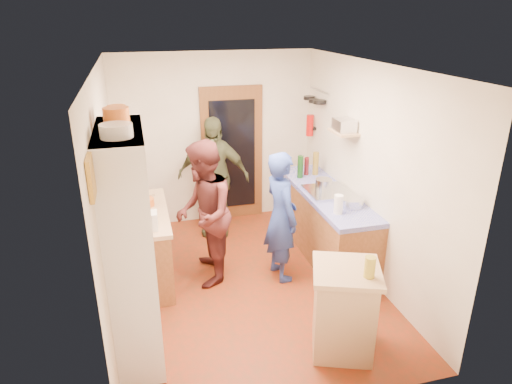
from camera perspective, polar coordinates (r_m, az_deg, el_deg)
name	(u,v)px	position (r m, az deg, el deg)	size (l,w,h in m)	color
floor	(248,283)	(5.74, -1.05, -11.31)	(3.00, 4.00, 0.02)	maroon
ceiling	(246,64)	(4.85, -1.26, 15.67)	(3.00, 4.00, 0.02)	silver
wall_back	(215,139)	(7.03, -5.10, 6.59)	(3.00, 0.02, 2.60)	beige
wall_front	(312,277)	(3.43, 7.08, -10.47)	(3.00, 0.02, 2.60)	beige
wall_left	(108,197)	(5.04, -18.07, -0.58)	(0.02, 4.00, 2.60)	beige
wall_right	(368,173)	(5.68, 13.82, 2.37)	(0.02, 4.00, 2.60)	beige
door_frame	(232,154)	(7.10, -2.99, 4.71)	(0.95, 0.06, 2.10)	brown
door_glass	(233,155)	(7.07, -2.93, 4.63)	(0.70, 0.02, 1.70)	black
hutch_body	(131,246)	(4.38, -15.38, -6.58)	(0.40, 1.20, 2.20)	white
hutch_top_shelf	(118,132)	(4.00, -16.90, 7.22)	(0.40, 1.14, 0.04)	white
plate_stack	(116,131)	(3.72, -17.08, 7.34)	(0.25, 0.25, 0.11)	white
orange_pot_a	(116,118)	(4.03, -17.05, 8.87)	(0.22, 0.22, 0.17)	orange
orange_pot_b	(117,114)	(4.27, -16.97, 9.36)	(0.16, 0.16, 0.15)	orange
left_counter_base	(144,247)	(5.79, -13.86, -6.69)	(0.60, 1.40, 0.85)	#985C34
left_counter_top	(140,214)	(5.60, -14.26, -2.63)	(0.64, 1.44, 0.05)	tan
toaster	(145,221)	(5.09, -13.66, -3.58)	(0.26, 0.17, 0.20)	white
kettle	(135,207)	(5.47, -14.88, -1.86)	(0.18, 0.18, 0.20)	white
orange_bowl	(146,202)	(5.73, -13.58, -1.24)	(0.20, 0.20, 0.09)	orange
chopping_board	(140,195)	(6.07, -14.25, -0.33)	(0.30, 0.22, 0.03)	tan
right_counter_base	(324,224)	(6.29, 8.50, -3.96)	(0.60, 2.20, 0.84)	#985C34
right_counter_top	(326,193)	(6.12, 8.73, -0.15)	(0.62, 2.22, 0.06)	#0D13AB
hob	(328,192)	(6.04, 9.02, 0.05)	(0.55, 0.58, 0.04)	silver
pot_on_hob	(324,184)	(6.03, 8.45, 0.97)	(0.22, 0.22, 0.14)	silver
bottle_a	(300,167)	(6.51, 5.56, 3.16)	(0.08, 0.08, 0.32)	#143F14
bottle_b	(306,166)	(6.65, 6.33, 3.24)	(0.07, 0.07, 0.26)	#591419
bottle_c	(316,163)	(6.66, 7.47, 3.56)	(0.08, 0.08, 0.34)	olive
paper_towel	(338,204)	(5.41, 10.26, -1.54)	(0.11, 0.11, 0.23)	white
mixing_bowl	(352,202)	(5.67, 11.88, -1.26)	(0.28, 0.28, 0.11)	silver
island_base	(344,312)	(4.60, 10.88, -14.53)	(0.55, 0.55, 0.86)	tan
island_top	(347,271)	(4.35, 11.31, -9.66)	(0.62, 0.62, 0.05)	tan
cutting_board	(341,267)	(4.38, 10.60, -9.20)	(0.35, 0.28, 0.02)	white
oil_jar	(370,267)	(4.20, 14.04, -9.09)	(0.10, 0.10, 0.20)	#AD9E2D
pan_rail	(319,91)	(6.82, 7.90, 12.45)	(0.02, 0.02, 0.65)	silver
pan_hang_a	(319,102)	(6.66, 7.94, 11.10)	(0.18, 0.18, 0.05)	black
pan_hang_b	(314,101)	(6.84, 7.28, 11.24)	(0.16, 0.16, 0.05)	black
pan_hang_c	(309,98)	(7.02, 6.67, 11.62)	(0.17, 0.17, 0.05)	black
wall_shelf	(344,132)	(5.89, 10.91, 7.35)	(0.26, 0.42, 0.03)	tan
radio	(344,125)	(5.87, 10.97, 8.21)	(0.22, 0.30, 0.15)	silver
ext_bracket	(313,128)	(7.10, 7.19, 7.90)	(0.06, 0.10, 0.04)	black
fire_extinguisher	(310,125)	(7.06, 6.75, 8.27)	(0.11, 0.11, 0.32)	red
picture_frame	(91,178)	(3.33, -19.93, 1.69)	(0.03, 0.25, 0.30)	gold
person_hob	(284,217)	(5.50, 3.55, -3.13)	(0.59, 0.39, 1.62)	navy
person_left	(206,212)	(5.47, -6.21, -2.55)	(0.86, 0.67, 1.77)	#4A1E1C
person_back	(214,177)	(6.62, -5.24, 1.87)	(1.04, 0.43, 1.77)	#3D4128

